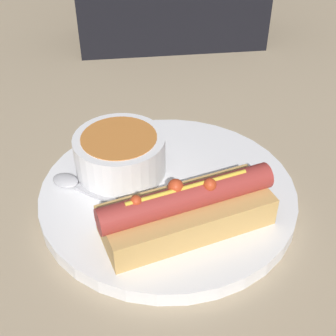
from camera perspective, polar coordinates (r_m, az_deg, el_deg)
name	(u,v)px	position (r m, az deg, el deg)	size (l,w,h in m)	color
ground_plane	(168,200)	(0.55, 0.00, -3.89)	(4.00, 4.00, 0.00)	tan
dinner_plate	(168,194)	(0.54, 0.00, -3.20)	(0.29, 0.29, 0.02)	white
hot_dog	(187,210)	(0.48, 2.29, -5.10)	(0.19, 0.11, 0.06)	tan
soup_bowl	(120,153)	(0.55, -5.88, 1.87)	(0.11, 0.11, 0.05)	white
spoon	(84,189)	(0.54, -10.24, -2.48)	(0.12, 0.10, 0.01)	#B7B7BC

